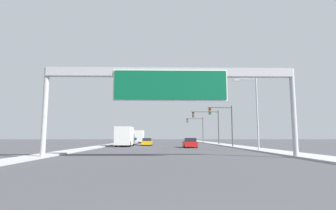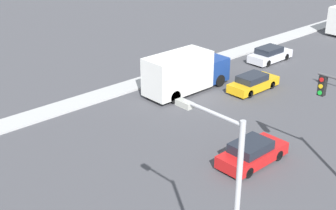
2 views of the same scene
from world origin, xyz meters
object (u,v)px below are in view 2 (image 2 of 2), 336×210
object	(u,v)px
car_far_right	(253,83)
car_mid_left	(270,55)
car_mid_center	(252,153)
truck_box_primary	(185,72)

from	to	relation	value
car_far_right	car_mid_left	size ratio (longest dim) A/B	0.98
car_mid_center	car_mid_left	size ratio (longest dim) A/B	0.97
car_mid_center	truck_box_primary	xyz separation A→B (m)	(-10.50, 4.73, 0.96)
car_far_right	truck_box_primary	distance (m)	5.59
car_mid_left	car_far_right	bearing A→B (deg)	-63.30
car_far_right	car_mid_center	size ratio (longest dim) A/B	1.01
car_far_right	car_mid_center	distance (m)	11.38
car_mid_center	truck_box_primary	distance (m)	11.56
car_mid_left	car_mid_center	bearing A→B (deg)	-56.61
car_far_right	car_mid_center	bearing A→B (deg)	-52.05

